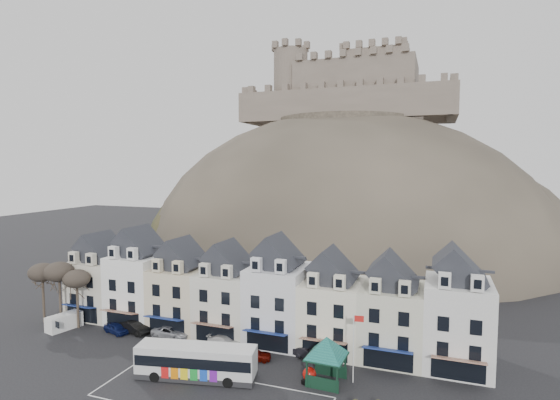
% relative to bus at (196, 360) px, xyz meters
% --- Properties ---
extents(ground, '(300.00, 300.00, 0.00)m').
position_rel_bus_xyz_m(ground, '(1.09, -3.83, -1.90)').
color(ground, black).
rests_on(ground, ground).
extents(coach_bay_markings, '(22.00, 7.50, 0.01)m').
position_rel_bus_xyz_m(coach_bay_markings, '(3.09, -2.58, -1.90)').
color(coach_bay_markings, silver).
rests_on(coach_bay_markings, ground).
extents(townhouse_terrace, '(54.40, 9.35, 11.80)m').
position_rel_bus_xyz_m(townhouse_terrace, '(1.24, 12.14, 3.40)').
color(townhouse_terrace, beige).
rests_on(townhouse_terrace, ground).
extents(castle_hill, '(100.00, 76.00, 68.00)m').
position_rel_bus_xyz_m(castle_hill, '(2.34, 65.12, -1.79)').
color(castle_hill, '#332E27').
rests_on(castle_hill, ground).
extents(castle, '(50.20, 22.20, 22.00)m').
position_rel_bus_xyz_m(castle, '(1.60, 72.10, 38.30)').
color(castle, '#65594D').
rests_on(castle, ground).
extents(tree_left_far, '(3.61, 3.61, 8.24)m').
position_rel_bus_xyz_m(tree_left_far, '(-27.91, 6.67, 5.00)').
color(tree_left_far, '#3C2E26').
rests_on(tree_left_far, ground).
extents(tree_left_mid, '(3.78, 3.78, 8.64)m').
position_rel_bus_xyz_m(tree_left_mid, '(-24.91, 6.67, 5.35)').
color(tree_left_mid, '#3C2E26').
rests_on(tree_left_mid, ground).
extents(tree_left_near, '(3.43, 3.43, 7.84)m').
position_rel_bus_xyz_m(tree_left_near, '(-21.91, 6.67, 4.66)').
color(tree_left_near, '#3C2E26').
rests_on(tree_left_near, ground).
extents(bus, '(12.47, 5.17, 3.43)m').
position_rel_bus_xyz_m(bus, '(0.00, 0.00, 0.00)').
color(bus, '#262628').
rests_on(bus, ground).
extents(bus_shelter, '(7.44, 7.44, 4.73)m').
position_rel_bus_xyz_m(bus_shelter, '(12.62, 3.60, 1.78)').
color(bus_shelter, black).
rests_on(bus_shelter, ground).
extents(red_buoy, '(1.46, 1.46, 1.70)m').
position_rel_bus_xyz_m(red_buoy, '(11.09, 2.82, -1.03)').
color(red_buoy, black).
rests_on(red_buoy, ground).
extents(flagpole, '(1.02, 0.18, 7.08)m').
position_rel_bus_xyz_m(flagpole, '(15.17, 4.59, 2.15)').
color(flagpole, silver).
rests_on(flagpole, ground).
extents(white_van, '(2.79, 4.62, 1.97)m').
position_rel_bus_xyz_m(white_van, '(-23.30, 5.67, -0.91)').
color(white_van, white).
rests_on(white_van, ground).
extents(car_navy, '(4.11, 2.56, 1.30)m').
position_rel_bus_xyz_m(car_navy, '(-15.88, 6.83, -1.24)').
color(car_navy, '#0E1747').
rests_on(car_navy, ground).
extents(car_black, '(4.85, 2.58, 1.52)m').
position_rel_bus_xyz_m(car_black, '(-13.71, 7.65, -1.14)').
color(car_black, black).
rests_on(car_black, ground).
extents(car_silver, '(4.89, 2.35, 1.37)m').
position_rel_bus_xyz_m(car_silver, '(-8.51, 8.17, -1.21)').
color(car_silver, '#A9ABB1').
rests_on(car_silver, ground).
extents(car_white, '(4.52, 2.21, 1.26)m').
position_rel_bus_xyz_m(car_white, '(-0.86, 7.87, -1.26)').
color(car_white, white).
rests_on(car_white, ground).
extents(car_maroon, '(4.28, 2.74, 1.36)m').
position_rel_bus_xyz_m(car_maroon, '(3.81, 5.67, -1.22)').
color(car_maroon, '#4D0A04').
rests_on(car_maroon, ground).
extents(car_charcoal, '(3.96, 2.49, 1.23)m').
position_rel_bus_xyz_m(car_charcoal, '(9.46, 8.17, -1.28)').
color(car_charcoal, black).
rests_on(car_charcoal, ground).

